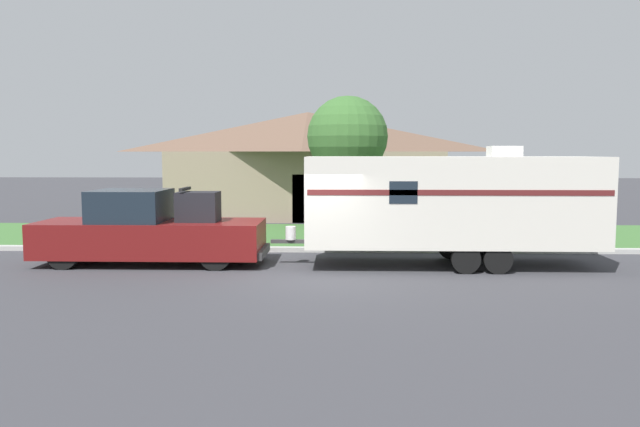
# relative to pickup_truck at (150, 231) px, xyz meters

# --- Properties ---
(ground_plane) EXTENTS (120.00, 120.00, 0.00)m
(ground_plane) POSITION_rel_pickup_truck_xyz_m (4.50, -1.53, -0.90)
(ground_plane) COLOR #38383D
(curb_strip) EXTENTS (80.00, 0.30, 0.14)m
(curb_strip) POSITION_rel_pickup_truck_xyz_m (4.50, 2.22, -0.83)
(curb_strip) COLOR #ADADA8
(curb_strip) RESTS_ON ground_plane
(lawn_strip) EXTENTS (80.00, 7.00, 0.03)m
(lawn_strip) POSITION_rel_pickup_truck_xyz_m (4.50, 5.87, -0.88)
(lawn_strip) COLOR #3D6B33
(lawn_strip) RESTS_ON ground_plane
(house_across_street) EXTENTS (13.20, 7.26, 4.95)m
(house_across_street) POSITION_rel_pickup_truck_xyz_m (3.62, 13.32, 1.67)
(house_across_street) COLOR gray
(house_across_street) RESTS_ON ground_plane
(pickup_truck) EXTENTS (6.18, 2.06, 2.10)m
(pickup_truck) POSITION_rel_pickup_truck_xyz_m (0.00, 0.00, 0.00)
(pickup_truck) COLOR black
(pickup_truck) RESTS_ON ground_plane
(travel_trailer) EXTENTS (8.67, 2.49, 3.21)m
(travel_trailer) POSITION_rel_pickup_truck_xyz_m (8.15, -0.00, 0.85)
(travel_trailer) COLOR black
(travel_trailer) RESTS_ON ground_plane
(mailbox) EXTENTS (0.48, 0.20, 1.37)m
(mailbox) POSITION_rel_pickup_truck_xyz_m (8.94, 2.82, 0.15)
(mailbox) COLOR brown
(mailbox) RESTS_ON ground_plane
(tree_in_yard) EXTENTS (2.73, 2.73, 4.94)m
(tree_in_yard) POSITION_rel_pickup_truck_xyz_m (5.43, 4.52, 2.66)
(tree_in_yard) COLOR brown
(tree_in_yard) RESTS_ON ground_plane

